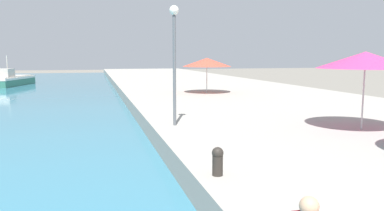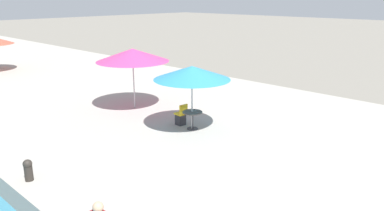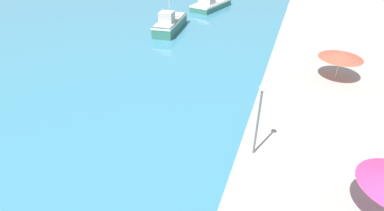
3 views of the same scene
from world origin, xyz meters
name	(u,v)px [view 1 (image 1 of 3)]	position (x,y,z in m)	size (l,w,h in m)	color
quay_promenade	(198,87)	(8.00, 37.00, 0.38)	(16.00, 90.00, 0.76)	#A39E93
fishing_boat_mid	(8,80)	(-11.79, 48.67, 0.74)	(5.02, 8.38, 3.49)	#33705B
cafe_umbrella_white	(365,60)	(7.30, 12.56, 3.30)	(3.40, 3.40, 2.83)	#B7B7B7
cafe_umbrella_striped	(207,62)	(5.86, 27.17, 3.00)	(3.56, 3.56, 2.55)	#B7B7B7
mooring_bollard	(218,160)	(0.53, 8.89, 1.11)	(0.26, 0.26, 0.65)	#2D2823
lamppost	(174,45)	(0.90, 15.19, 3.85)	(0.36, 0.36, 4.56)	#565B60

